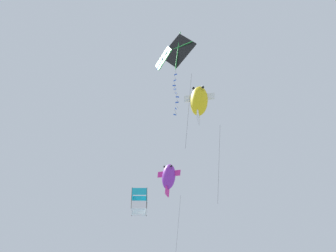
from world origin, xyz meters
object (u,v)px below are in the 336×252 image
kite_fish_upper_right (169,177)px  kite_diamond_near_left (163,58)px  kite_fish_near_right (199,101)px  kite_diamond_low_drifter (178,51)px  kite_box_highest (139,202)px

kite_fish_upper_right → kite_diamond_near_left: size_ratio=3.73×
kite_fish_upper_right → kite_fish_near_right: size_ratio=0.95×
kite_diamond_near_left → kite_fish_near_right: 3.04m
kite_diamond_near_left → kite_diamond_low_drifter: bearing=-67.6°
kite_diamond_near_left → kite_fish_near_right: size_ratio=0.26×
kite_diamond_low_drifter → kite_fish_upper_right: kite_diamond_low_drifter is taller
kite_diamond_near_left → kite_fish_near_right: bearing=-93.3°
kite_diamond_low_drifter → kite_diamond_near_left: bearing=97.1°
kite_diamond_low_drifter → kite_box_highest: (9.47, -2.42, -6.58)m
kite_fish_near_right → kite_fish_upper_right: bearing=-65.7°
kite_fish_upper_right → kite_fish_near_right: kite_fish_near_right is taller
kite_fish_upper_right → kite_diamond_near_left: bearing=109.3°
kite_diamond_low_drifter → kite_fish_upper_right: (7.96, -3.93, -4.93)m
kite_box_highest → kite_fish_upper_right: size_ratio=0.31×
kite_diamond_low_drifter → kite_fish_near_right: kite_diamond_low_drifter is taller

